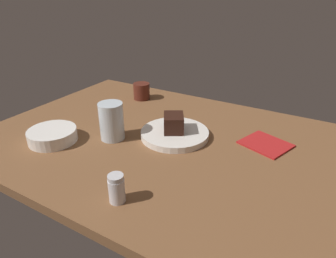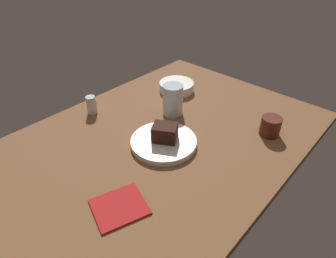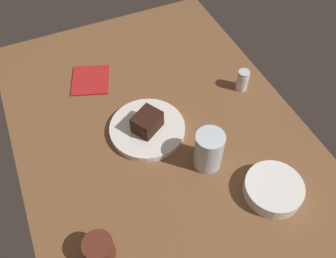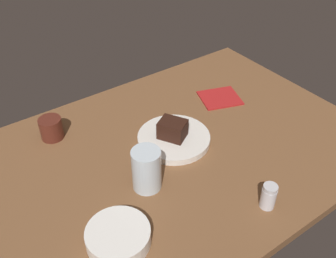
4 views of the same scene
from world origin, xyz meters
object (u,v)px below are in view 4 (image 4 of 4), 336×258
water_glass (147,169)px  folded_napkin (220,98)px  dessert_plate (174,138)px  side_bowl (118,237)px  chocolate_cake_slice (172,129)px  coffee_cup (51,128)px  salt_shaker (269,196)px

water_glass → folded_napkin: water_glass is taller
dessert_plate → side_bowl: size_ratio=1.47×
dessert_plate → folded_napkin: size_ratio=1.65×
dessert_plate → water_glass: bearing=32.9°
chocolate_cake_slice → folded_napkin: size_ratio=0.58×
chocolate_cake_slice → coffee_cup: bearing=-39.0°
salt_shaker → chocolate_cake_slice: bearing=-82.6°
chocolate_cake_slice → salt_shaker: size_ratio=1.11×
side_bowl → coffee_cup: bearing=-93.4°
dessert_plate → side_bowl: (32.79, 22.58, 0.98)cm
water_glass → folded_napkin: size_ratio=0.89×
chocolate_cake_slice → salt_shaker: bearing=97.4°
salt_shaker → water_glass: size_ratio=0.59×
chocolate_cake_slice → water_glass: 20.24cm
dessert_plate → water_glass: 21.18cm
chocolate_cake_slice → water_glass: (16.77, 11.26, 1.24)cm
water_glass → coffee_cup: (12.77, -35.17, -2.65)cm
side_bowl → coffee_cup: coffee_cup is taller
salt_shaker → folded_napkin: bearing=-117.8°
salt_shaker → side_bowl: size_ratio=0.47×
coffee_cup → dessert_plate: bearing=141.4°
dessert_plate → chocolate_cake_slice: size_ratio=2.82×
salt_shaker → water_glass: (21.37, -24.10, 2.56)cm
chocolate_cake_slice → side_bowl: bearing=35.1°
chocolate_cake_slice → side_bowl: 39.57cm
dessert_plate → side_bowl: bearing=34.5°
chocolate_cake_slice → dessert_plate: bearing=170.0°
dessert_plate → water_glass: size_ratio=1.85×
salt_shaker → side_bowl: bearing=-19.0°
side_bowl → coffee_cup: (-2.76, -46.58, 1.47)cm
salt_shaker → side_bowl: (36.91, -12.69, -1.56)cm
water_glass → coffee_cup: size_ratio=1.73×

